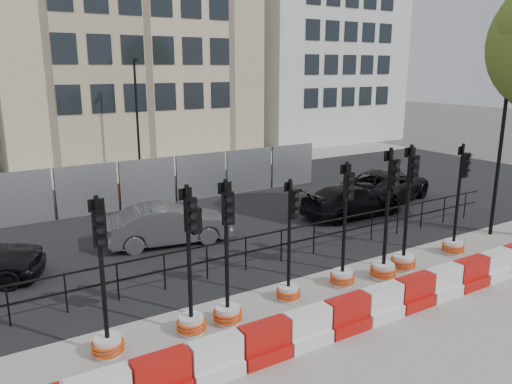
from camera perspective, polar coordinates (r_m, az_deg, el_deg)
ground at (r=13.89m, az=5.73°, el=-9.57°), size 120.00×120.00×0.00m
sidewalk_near at (r=11.89m, az=14.79°, el=-14.20°), size 40.00×6.00×0.02m
road at (r=19.56m, az=-6.80°, el=-2.50°), size 40.00×14.00×0.03m
sidewalk_far at (r=27.76m, az=-14.70°, el=2.05°), size 40.00×4.00×0.02m
building_cream at (r=33.69m, az=-15.49°, el=19.42°), size 15.00×10.06×18.00m
building_white at (r=40.60m, az=6.33°, el=17.40°), size 12.00×9.06×16.00m
kerb_railing at (r=14.54m, az=2.92°, el=-5.51°), size 18.00×0.04×1.00m
heras_fencing at (r=21.88m, az=-9.98°, el=0.96°), size 14.33×1.72×2.00m
lamp_post_far at (r=26.48m, az=-13.43°, el=8.61°), size 0.12×0.56×6.00m
lamp_post_near at (r=18.19m, az=26.28°, el=5.25°), size 0.12×0.56×6.00m
barrier_row at (r=11.86m, az=14.19°, el=-12.33°), size 15.70×0.50×0.80m
traffic_signal_a at (r=10.47m, az=-16.73°, el=-14.32°), size 0.65×0.65×3.28m
traffic_signal_b at (r=10.86m, az=-7.40°, el=-12.11°), size 0.65×0.65×3.28m
traffic_signal_c at (r=11.21m, az=-3.27°, el=-11.71°), size 0.65×0.65×3.30m
traffic_signal_d at (r=12.26m, az=3.83°, el=-9.15°), size 0.60×0.60×3.05m
traffic_signal_e at (r=13.21m, az=9.93°, el=-7.80°), size 0.65×0.65×3.30m
traffic_signal_f at (r=13.80m, az=14.57°, el=-6.32°), size 0.70×0.70×3.58m
traffic_signal_g at (r=14.58m, az=16.63°, el=-5.84°), size 0.70×0.70×3.56m
traffic_signal_h at (r=16.32m, az=21.80°, el=-4.27°), size 0.67×0.67×3.40m
car_b at (r=16.28m, az=-9.97°, el=-3.68°), size 2.67×4.42×1.31m
car_c at (r=19.37m, az=10.85°, el=-1.00°), size 1.83×4.24×1.22m
car_d at (r=21.81m, az=14.55°, el=0.74°), size 5.36×6.45×1.41m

